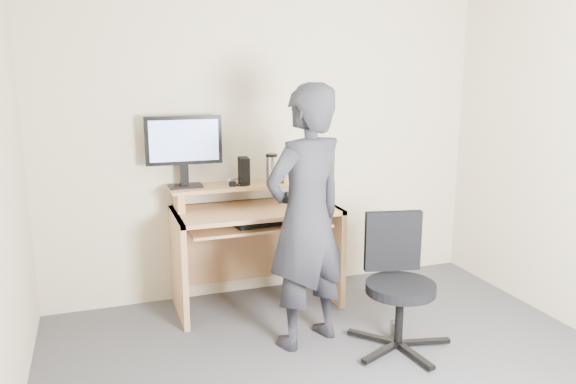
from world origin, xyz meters
TOP-DOWN VIEW (x-y plane):
  - back_wall at (0.00, 1.75)m, footprint 3.50×0.02m
  - desk at (-0.20, 1.53)m, footprint 1.20×0.60m
  - monitor at (-0.68, 1.62)m, footprint 0.55×0.15m
  - external_drive at (-0.25, 1.59)m, footprint 0.08×0.13m
  - travel_mug at (-0.03, 1.58)m, footprint 0.11×0.11m
  - smartphone at (0.03, 1.58)m, footprint 0.11×0.15m
  - charger at (-0.35, 1.53)m, footprint 0.05×0.04m
  - headphones at (-0.28, 1.66)m, footprint 0.19×0.19m
  - keyboard at (-0.15, 1.36)m, footprint 0.48×0.23m
  - mouse at (0.13, 1.35)m, footprint 0.10×0.07m
  - office_chair at (0.47, 0.55)m, footprint 0.66×0.65m
  - person at (-0.07, 0.77)m, footprint 0.71×0.59m

SIDE VIEW (x-z plane):
  - office_chair at x=0.47m, z-range 0.04..0.88m
  - desk at x=-0.20m, z-range 0.09..1.00m
  - keyboard at x=-0.15m, z-range 0.65..0.68m
  - mouse at x=0.13m, z-range 0.75..0.79m
  - person at x=-0.07m, z-range 0.00..1.68m
  - smartphone at x=0.03m, z-range 0.91..0.92m
  - headphones at x=-0.28m, z-range 0.89..0.95m
  - charger at x=-0.35m, z-range 0.91..0.94m
  - travel_mug at x=-0.03m, z-range 0.91..1.11m
  - external_drive at x=-0.25m, z-range 0.91..1.11m
  - monitor at x=-0.68m, z-range 0.96..1.48m
  - back_wall at x=0.00m, z-range 0.00..2.50m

